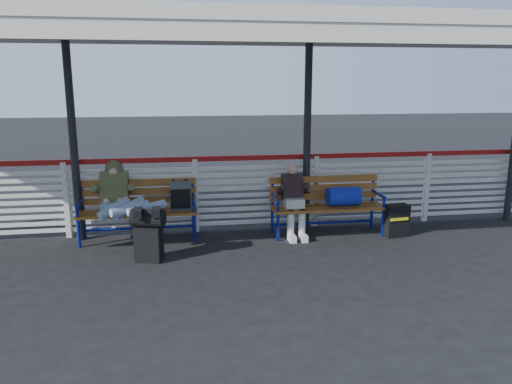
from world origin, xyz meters
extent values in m
plane|color=black|center=(0.00, 0.00, 0.00)|extent=(60.00, 60.00, 0.00)
cube|color=silver|center=(0.00, 1.90, 0.60)|extent=(12.00, 0.04, 1.04)
cube|color=maroon|center=(0.00, 1.90, 1.20)|extent=(12.00, 0.06, 0.08)
cube|color=silver|center=(0.00, 0.90, 3.08)|extent=(12.60, 3.60, 0.16)
cube|color=silver|center=(0.00, -0.85, 2.95)|extent=(12.60, 0.06, 0.30)
cylinder|color=black|center=(-1.80, 1.75, 1.50)|extent=(0.12, 0.12, 3.00)
cylinder|color=black|center=(1.80, 1.75, 1.50)|extent=(0.12, 0.12, 3.00)
cube|color=black|center=(-0.70, 0.61, 0.24)|extent=(0.40, 0.31, 0.49)
cylinder|color=black|center=(-0.70, 0.61, 0.61)|extent=(0.50, 0.37, 0.25)
cube|color=#91571C|center=(-0.90, 1.55, 0.45)|extent=(1.80, 0.50, 0.04)
cube|color=#91571C|center=(-0.90, 1.81, 0.72)|extent=(1.80, 0.10, 0.40)
cylinder|color=#0D1A91|center=(-1.75, 1.35, 0.23)|extent=(0.04, 0.04, 0.45)
cylinder|color=#0D1A91|center=(-0.05, 1.35, 0.23)|extent=(0.04, 0.04, 0.45)
cylinder|color=#0D1A91|center=(-1.75, 1.82, 0.45)|extent=(0.04, 0.04, 0.90)
cylinder|color=#0D1A91|center=(-0.05, 1.82, 0.45)|extent=(0.04, 0.04, 0.90)
cube|color=#4C4E54|center=(-0.25, 1.55, 0.69)|extent=(0.31, 0.19, 0.44)
cube|color=#91571C|center=(2.07, 1.38, 0.45)|extent=(1.80, 0.50, 0.04)
cube|color=#91571C|center=(2.07, 1.64, 0.72)|extent=(1.80, 0.10, 0.40)
cylinder|color=#0D1A91|center=(1.22, 1.18, 0.23)|extent=(0.04, 0.04, 0.45)
cylinder|color=#0D1A91|center=(2.92, 1.18, 0.23)|extent=(0.04, 0.04, 0.45)
cylinder|color=#0D1A91|center=(1.22, 1.65, 0.45)|extent=(0.04, 0.04, 0.90)
cylinder|color=#0D1A91|center=(2.92, 1.65, 0.45)|extent=(0.04, 0.04, 0.90)
cylinder|color=#0F1492|center=(2.32, 1.38, 0.62)|extent=(0.51, 0.30, 0.30)
cube|color=#8A9AB9|center=(-1.25, 1.55, 0.54)|extent=(0.36, 0.26, 0.18)
cube|color=#454C28|center=(-1.25, 1.75, 0.80)|extent=(0.42, 0.38, 0.53)
sphere|color=#454C28|center=(-1.25, 1.85, 1.08)|extent=(0.28, 0.28, 0.28)
sphere|color=tan|center=(-1.25, 1.81, 1.07)|extent=(0.21, 0.21, 0.21)
cube|color=black|center=(-0.82, 0.55, 0.70)|extent=(0.11, 0.27, 0.10)
cube|color=black|center=(-0.58, 0.55, 0.70)|extent=(0.11, 0.27, 0.10)
cube|color=beige|center=(1.52, 1.41, 0.53)|extent=(0.30, 0.24, 0.16)
cube|color=black|center=(1.52, 1.55, 0.78)|extent=(0.32, 0.23, 0.42)
sphere|color=tan|center=(1.52, 1.57, 1.05)|extent=(0.19, 0.19, 0.19)
cylinder|color=beige|center=(1.43, 1.23, 0.24)|extent=(0.11, 0.11, 0.46)
cylinder|color=beige|center=(1.61, 1.23, 0.24)|extent=(0.11, 0.11, 0.46)
cube|color=silver|center=(1.43, 1.13, 0.05)|extent=(0.10, 0.24, 0.10)
cube|color=silver|center=(1.61, 1.13, 0.05)|extent=(0.10, 0.24, 0.10)
cube|color=black|center=(3.12, 1.13, 0.26)|extent=(0.39, 0.25, 0.51)
cube|color=yellow|center=(3.12, 1.02, 0.31)|extent=(0.31, 0.06, 0.04)
camera|label=1|loc=(-0.28, -6.02, 2.41)|focal=35.00mm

